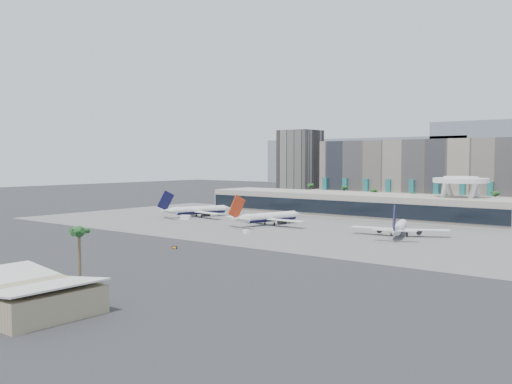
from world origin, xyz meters
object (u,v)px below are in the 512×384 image
Objects in this scene: service_vehicle_b at (246,232)px; service_vehicle_a at (186,218)px; taxiway_sign at (175,248)px; airliner_centre at (268,217)px; airliner_right at (399,228)px; airliner_left at (197,210)px.

service_vehicle_a is at bearing -178.32° from service_vehicle_b.
airliner_centre is at bearing 93.87° from taxiway_sign.
airliner_right is 60.32m from service_vehicle_b.
service_vehicle_b is at bearing -39.60° from service_vehicle_a.
airliner_right is at bearing 19.77° from airliner_left.
airliner_centre is 20.05× the size of taxiway_sign.
airliner_centre is at bearing 14.82° from airliner_left.
service_vehicle_a is at bearing 166.52° from airliner_right.
airliner_right is at bearing 14.79° from airliner_centre.
airliner_centre is 62.88m from airliner_right.
taxiway_sign is (17.35, -74.53, -3.26)m from airliner_centre.
airliner_left is at bearing 172.74° from service_vehicle_b.
taxiway_sign is at bearing -64.00° from airliner_centre.
taxiway_sign is at bearing -139.37° from airliner_right.
airliner_left is 18.82× the size of taxiway_sign.
taxiway_sign is (-45.49, -76.60, -2.95)m from airliner_right.
service_vehicle_b reaches higher than taxiway_sign.
airliner_right reaches higher than taxiway_sign.
airliner_left is at bearing -174.24° from airliner_centre.
airliner_centre reaches higher than airliner_left.
taxiway_sign is (5.80, -44.97, -0.32)m from service_vehicle_b.
service_vehicle_b is 45.34m from taxiway_sign.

